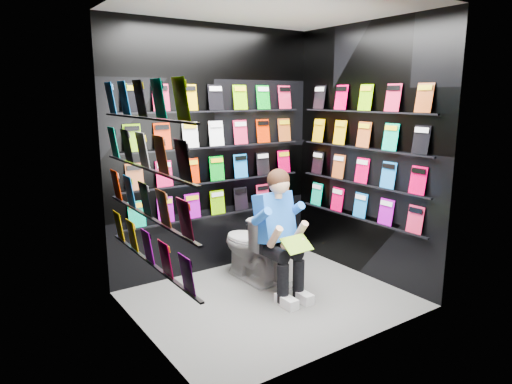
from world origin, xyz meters
TOP-DOWN VIEW (x-y plane):
  - floor at (0.00, 0.00)m, footprint 2.40×2.40m
  - ceiling at (0.00, 0.00)m, footprint 2.40×2.40m
  - wall_back at (0.00, 1.00)m, footprint 2.40×0.04m
  - wall_front at (0.00, -1.00)m, footprint 2.40×0.04m
  - wall_left at (-1.20, 0.00)m, footprint 0.04×2.00m
  - wall_right at (1.20, 0.00)m, footprint 0.04×2.00m
  - comics_back at (0.00, 0.97)m, footprint 2.10×0.06m
  - comics_left at (-1.17, 0.00)m, footprint 0.06×1.70m
  - comics_right at (1.17, 0.00)m, footprint 0.06×1.70m
  - toilet at (0.13, 0.51)m, footprint 0.45×0.76m
  - longbox at (0.40, 0.41)m, footprint 0.23×0.39m
  - longbox_lid at (0.40, 0.41)m, footprint 0.25×0.41m
  - reader at (0.13, 0.13)m, footprint 0.50×0.71m
  - held_comic at (0.13, -0.22)m, footprint 0.28×0.17m

SIDE VIEW (x-z plane):
  - floor at x=0.00m, z-range 0.00..0.00m
  - longbox at x=0.40m, z-range 0.00..0.28m
  - longbox_lid at x=0.40m, z-range 0.28..0.31m
  - toilet at x=0.13m, z-range 0.00..0.73m
  - held_comic at x=0.13m, z-range 0.52..0.64m
  - reader at x=0.13m, z-range 0.10..1.38m
  - wall_back at x=0.00m, z-range 0.00..2.60m
  - wall_front at x=0.00m, z-range 0.00..2.60m
  - wall_left at x=-1.20m, z-range 0.00..2.60m
  - wall_right at x=1.20m, z-range 0.00..2.60m
  - comics_back at x=0.00m, z-range 0.62..1.99m
  - comics_left at x=-1.17m, z-range 0.62..1.99m
  - comics_right at x=1.17m, z-range 0.62..1.99m
  - ceiling at x=0.00m, z-range 2.60..2.60m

